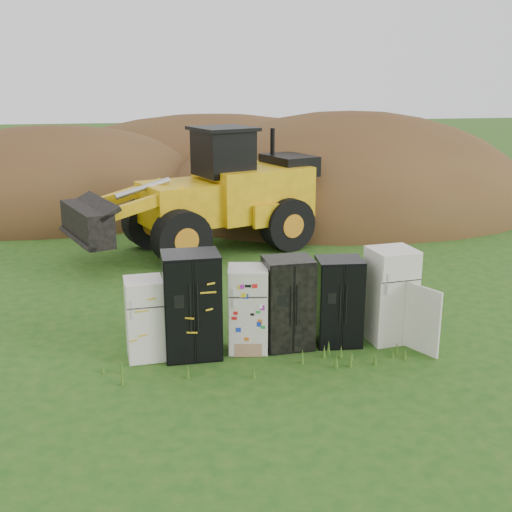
{
  "coord_description": "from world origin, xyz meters",
  "views": [
    {
      "loc": [
        -2.37,
        -11.18,
        5.11
      ],
      "look_at": [
        0.07,
        2.0,
        1.28
      ],
      "focal_mm": 45.0,
      "sensor_mm": 36.0,
      "label": 1
    }
  ],
  "objects_px": {
    "fridge_dark_mid": "(288,303)",
    "fridge_open_door": "(390,295)",
    "fridge_leftmost": "(145,319)",
    "fridge_sticker": "(248,309)",
    "fridge_black_right": "(339,302)",
    "fridge_black_side": "(192,305)",
    "wheel_loader": "(196,192)"
  },
  "relations": [
    {
      "from": "fridge_sticker",
      "to": "fridge_dark_mid",
      "type": "relative_size",
      "value": 0.93
    },
    {
      "from": "fridge_dark_mid",
      "to": "wheel_loader",
      "type": "relative_size",
      "value": 0.24
    },
    {
      "from": "fridge_black_side",
      "to": "fridge_sticker",
      "type": "relative_size",
      "value": 1.21
    },
    {
      "from": "fridge_sticker",
      "to": "fridge_black_right",
      "type": "xyz_separation_m",
      "value": [
        1.78,
        -0.01,
        0.03
      ]
    },
    {
      "from": "fridge_dark_mid",
      "to": "fridge_open_door",
      "type": "bearing_deg",
      "value": -3.64
    },
    {
      "from": "fridge_leftmost",
      "to": "fridge_black_right",
      "type": "height_order",
      "value": "fridge_black_right"
    },
    {
      "from": "fridge_black_right",
      "to": "fridge_open_door",
      "type": "height_order",
      "value": "fridge_open_door"
    },
    {
      "from": "fridge_sticker",
      "to": "fridge_dark_mid",
      "type": "height_order",
      "value": "fridge_dark_mid"
    },
    {
      "from": "fridge_black_side",
      "to": "fridge_dark_mid",
      "type": "bearing_deg",
      "value": 1.23
    },
    {
      "from": "fridge_dark_mid",
      "to": "wheel_loader",
      "type": "distance_m",
      "value": 7.31
    },
    {
      "from": "fridge_dark_mid",
      "to": "fridge_open_door",
      "type": "relative_size",
      "value": 0.95
    },
    {
      "from": "fridge_sticker",
      "to": "fridge_black_right",
      "type": "bearing_deg",
      "value": 9.42
    },
    {
      "from": "fridge_black_side",
      "to": "fridge_sticker",
      "type": "bearing_deg",
      "value": 1.93
    },
    {
      "from": "fridge_leftmost",
      "to": "wheel_loader",
      "type": "height_order",
      "value": "wheel_loader"
    },
    {
      "from": "fridge_leftmost",
      "to": "fridge_sticker",
      "type": "relative_size",
      "value": 0.93
    },
    {
      "from": "fridge_black_right",
      "to": "wheel_loader",
      "type": "xyz_separation_m",
      "value": [
        -2.07,
        7.19,
        0.95
      ]
    },
    {
      "from": "fridge_black_right",
      "to": "fridge_open_door",
      "type": "distance_m",
      "value": 1.05
    },
    {
      "from": "fridge_black_right",
      "to": "fridge_black_side",
      "type": "bearing_deg",
      "value": -174.08
    },
    {
      "from": "fridge_sticker",
      "to": "fridge_black_side",
      "type": "bearing_deg",
      "value": -167.56
    },
    {
      "from": "fridge_leftmost",
      "to": "fridge_dark_mid",
      "type": "distance_m",
      "value": 2.71
    },
    {
      "from": "fridge_black_side",
      "to": "fridge_sticker",
      "type": "height_order",
      "value": "fridge_black_side"
    },
    {
      "from": "fridge_black_side",
      "to": "fridge_black_right",
      "type": "distance_m",
      "value": 2.85
    },
    {
      "from": "fridge_black_side",
      "to": "wheel_loader",
      "type": "relative_size",
      "value": 0.27
    },
    {
      "from": "fridge_black_side",
      "to": "fridge_dark_mid",
      "type": "height_order",
      "value": "fridge_black_side"
    },
    {
      "from": "fridge_leftmost",
      "to": "fridge_open_door",
      "type": "xyz_separation_m",
      "value": [
        4.75,
        -0.01,
        0.16
      ]
    },
    {
      "from": "fridge_leftmost",
      "to": "fridge_black_side",
      "type": "xyz_separation_m",
      "value": [
        0.86,
        -0.05,
        0.23
      ]
    },
    {
      "from": "fridge_dark_mid",
      "to": "fridge_open_door",
      "type": "distance_m",
      "value": 2.05
    },
    {
      "from": "fridge_leftmost",
      "to": "fridge_open_door",
      "type": "relative_size",
      "value": 0.82
    },
    {
      "from": "fridge_black_side",
      "to": "fridge_black_right",
      "type": "bearing_deg",
      "value": 0.04
    },
    {
      "from": "wheel_loader",
      "to": "fridge_dark_mid",
      "type": "bearing_deg",
      "value": -101.74
    },
    {
      "from": "fridge_leftmost",
      "to": "fridge_dark_mid",
      "type": "height_order",
      "value": "fridge_dark_mid"
    },
    {
      "from": "fridge_dark_mid",
      "to": "fridge_leftmost",
      "type": "bearing_deg",
      "value": 177.69
    }
  ]
}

